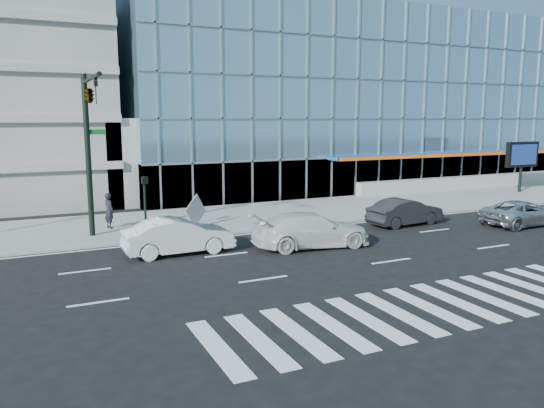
{
  "coord_description": "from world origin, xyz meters",
  "views": [
    {
      "loc": [
        -13.95,
        -21.64,
        6.07
      ],
      "look_at": [
        -2.34,
        3.0,
        1.6
      ],
      "focal_mm": 35.0,
      "sensor_mm": 36.0,
      "label": 1
    }
  ],
  "objects_px": {
    "traffic_signal": "(89,115)",
    "tilted_panel": "(196,211)",
    "marquee_sign": "(522,155)",
    "dark_sedan": "(405,212)",
    "pedestrian": "(109,211)",
    "silver_suv": "(523,213)",
    "ped_signal_post": "(145,196)",
    "white_suv": "(311,230)",
    "white_sedan": "(179,236)"
  },
  "relations": [
    {
      "from": "white_sedan",
      "to": "ped_signal_post",
      "type": "bearing_deg",
      "value": 9.28
    },
    {
      "from": "silver_suv",
      "to": "marquee_sign",
      "type": "bearing_deg",
      "value": -50.08
    },
    {
      "from": "ped_signal_post",
      "to": "dark_sedan",
      "type": "xyz_separation_m",
      "value": [
        14.01,
        -3.04,
        -1.38
      ]
    },
    {
      "from": "white_sedan",
      "to": "pedestrian",
      "type": "bearing_deg",
      "value": 17.91
    },
    {
      "from": "dark_sedan",
      "to": "tilted_panel",
      "type": "xyz_separation_m",
      "value": [
        -11.16,
        3.8,
        0.3
      ]
    },
    {
      "from": "marquee_sign",
      "to": "pedestrian",
      "type": "xyz_separation_m",
      "value": [
        -31.93,
        -0.55,
        -1.96
      ]
    },
    {
      "from": "dark_sedan",
      "to": "white_suv",
      "type": "bearing_deg",
      "value": 101.31
    },
    {
      "from": "traffic_signal",
      "to": "ped_signal_post",
      "type": "relative_size",
      "value": 2.67
    },
    {
      "from": "traffic_signal",
      "to": "white_sedan",
      "type": "height_order",
      "value": "traffic_signal"
    },
    {
      "from": "traffic_signal",
      "to": "dark_sedan",
      "type": "distance_m",
      "value": 17.58
    },
    {
      "from": "marquee_sign",
      "to": "tilted_panel",
      "type": "xyz_separation_m",
      "value": [
        -27.65,
        -2.29,
        -2.01
      ]
    },
    {
      "from": "silver_suv",
      "to": "tilted_panel",
      "type": "relative_size",
      "value": 3.9
    },
    {
      "from": "white_suv",
      "to": "dark_sedan",
      "type": "height_order",
      "value": "white_suv"
    },
    {
      "from": "traffic_signal",
      "to": "marquee_sign",
      "type": "bearing_deg",
      "value": 5.92
    },
    {
      "from": "ped_signal_post",
      "to": "pedestrian",
      "type": "relative_size",
      "value": 1.56
    },
    {
      "from": "white_suv",
      "to": "ped_signal_post",
      "type": "bearing_deg",
      "value": 58.99
    },
    {
      "from": "traffic_signal",
      "to": "pedestrian",
      "type": "distance_m",
      "value": 5.91
    },
    {
      "from": "marquee_sign",
      "to": "dark_sedan",
      "type": "height_order",
      "value": "marquee_sign"
    },
    {
      "from": "marquee_sign",
      "to": "pedestrian",
      "type": "height_order",
      "value": "marquee_sign"
    },
    {
      "from": "traffic_signal",
      "to": "marquee_sign",
      "type": "distance_m",
      "value": 33.32
    },
    {
      "from": "white_suv",
      "to": "white_sedan",
      "type": "xyz_separation_m",
      "value": [
        -6.0,
        1.44,
        -0.01
      ]
    },
    {
      "from": "white_suv",
      "to": "pedestrian",
      "type": "relative_size",
      "value": 2.95
    },
    {
      "from": "traffic_signal",
      "to": "white_sedan",
      "type": "distance_m",
      "value": 7.1
    },
    {
      "from": "marquee_sign",
      "to": "silver_suv",
      "type": "distance_m",
      "value": 14.02
    },
    {
      "from": "pedestrian",
      "to": "ped_signal_post",
      "type": "bearing_deg",
      "value": -169.93
    },
    {
      "from": "white_sedan",
      "to": "white_suv",
      "type": "bearing_deg",
      "value": -103.7
    },
    {
      "from": "white_suv",
      "to": "pedestrian",
      "type": "bearing_deg",
      "value": 53.52
    },
    {
      "from": "ped_signal_post",
      "to": "pedestrian",
      "type": "distance_m",
      "value": 3.05
    },
    {
      "from": "dark_sedan",
      "to": "pedestrian",
      "type": "relative_size",
      "value": 2.39
    },
    {
      "from": "traffic_signal",
      "to": "silver_suv",
      "type": "height_order",
      "value": "traffic_signal"
    },
    {
      "from": "white_sedan",
      "to": "tilted_panel",
      "type": "bearing_deg",
      "value": -26.0
    },
    {
      "from": "traffic_signal",
      "to": "silver_suv",
      "type": "xyz_separation_m",
      "value": [
        22.51,
        -5.58,
        -5.46
      ]
    },
    {
      "from": "marquee_sign",
      "to": "tilted_panel",
      "type": "bearing_deg",
      "value": -175.26
    },
    {
      "from": "white_suv",
      "to": "pedestrian",
      "type": "xyz_separation_m",
      "value": [
        -8.07,
        7.76,
        0.29
      ]
    },
    {
      "from": "traffic_signal",
      "to": "tilted_panel",
      "type": "relative_size",
      "value": 6.15
    },
    {
      "from": "ped_signal_post",
      "to": "tilted_panel",
      "type": "distance_m",
      "value": 3.15
    },
    {
      "from": "white_suv",
      "to": "tilted_panel",
      "type": "bearing_deg",
      "value": 39.55
    },
    {
      "from": "pedestrian",
      "to": "tilted_panel",
      "type": "distance_m",
      "value": 4.62
    },
    {
      "from": "silver_suv",
      "to": "white_sedan",
      "type": "relative_size",
      "value": 1.03
    },
    {
      "from": "marquee_sign",
      "to": "dark_sedan",
      "type": "xyz_separation_m",
      "value": [
        -16.49,
        -6.09,
        -2.31
      ]
    },
    {
      "from": "traffic_signal",
      "to": "white_sedan",
      "type": "relative_size",
      "value": 1.63
    },
    {
      "from": "ped_signal_post",
      "to": "white_suv",
      "type": "bearing_deg",
      "value": -38.41
    },
    {
      "from": "tilted_panel",
      "to": "traffic_signal",
      "type": "bearing_deg",
      "value": 155.35
    },
    {
      "from": "pedestrian",
      "to": "silver_suv",
      "type": "bearing_deg",
      "value": -131.25
    },
    {
      "from": "ped_signal_post",
      "to": "silver_suv",
      "type": "height_order",
      "value": "ped_signal_post"
    },
    {
      "from": "marquee_sign",
      "to": "white_sedan",
      "type": "distance_m",
      "value": 30.72
    },
    {
      "from": "ped_signal_post",
      "to": "silver_suv",
      "type": "distance_m",
      "value": 20.93
    },
    {
      "from": "dark_sedan",
      "to": "tilted_panel",
      "type": "bearing_deg",
      "value": 65.73
    },
    {
      "from": "white_sedan",
      "to": "dark_sedan",
      "type": "relative_size",
      "value": 1.07
    },
    {
      "from": "white_suv",
      "to": "dark_sedan",
      "type": "distance_m",
      "value": 7.7
    }
  ]
}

